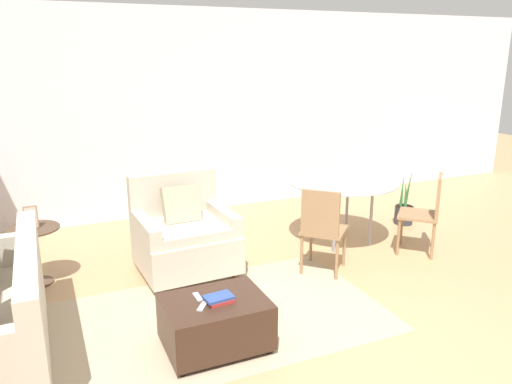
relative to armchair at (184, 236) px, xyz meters
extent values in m
plane|color=tan|center=(0.52, -1.94, -0.37)|extent=(20.00, 20.00, 0.00)
cube|color=white|center=(0.52, 1.92, 1.01)|extent=(12.00, 0.06, 2.75)
cube|color=tan|center=(-0.09, -1.05, -0.37)|extent=(2.96, 1.69, 0.00)
cube|color=beige|center=(-0.09, -1.69, -0.36)|extent=(2.90, 0.06, 0.00)
cube|color=beige|center=(-0.09, -1.47, -0.36)|extent=(2.90, 0.06, 0.00)
cube|color=beige|center=(-0.09, -1.26, -0.36)|extent=(2.90, 0.06, 0.00)
cube|color=beige|center=(-0.09, -1.05, -0.36)|extent=(2.90, 0.06, 0.00)
cube|color=beige|center=(-0.09, -0.84, -0.36)|extent=(2.90, 0.06, 0.00)
cube|color=beige|center=(-0.09, -0.63, -0.36)|extent=(2.90, 0.06, 0.00)
cube|color=beige|center=(-0.09, -0.42, -0.36)|extent=(2.90, 0.06, 0.00)
cube|color=beige|center=(-1.42, -1.04, 0.29)|extent=(0.14, 1.75, 0.44)
cube|color=beige|center=(0.00, -0.05, -0.12)|extent=(0.97, 0.90, 0.37)
cube|color=beige|center=(0.00, -0.08, 0.11)|extent=(0.72, 0.77, 0.10)
cube|color=beige|center=(-0.02, 0.32, 0.33)|extent=(0.93, 0.16, 0.55)
cube|color=beige|center=(-0.40, -0.07, 0.16)|extent=(0.16, 0.79, 0.20)
cube|color=beige|center=(0.41, -0.03, 0.16)|extent=(0.16, 0.79, 0.20)
cylinder|color=brown|center=(-0.37, -0.42, -0.34)|extent=(0.05, 0.05, 0.06)
cylinder|color=brown|center=(0.40, -0.38, -0.34)|extent=(0.05, 0.05, 0.06)
cylinder|color=brown|center=(-0.40, 0.28, -0.34)|extent=(0.05, 0.05, 0.06)
cylinder|color=brown|center=(0.37, 0.32, -0.34)|extent=(0.05, 0.05, 0.06)
cube|color=tan|center=(0.00, 0.06, 0.33)|extent=(0.38, 0.23, 0.38)
cube|color=#382319|center=(-0.18, -1.45, -0.15)|extent=(0.77, 0.58, 0.35)
cylinder|color=black|center=(-0.51, -1.70, -0.35)|extent=(0.04, 0.04, 0.04)
cylinder|color=black|center=(0.16, -1.70, -0.35)|extent=(0.04, 0.04, 0.04)
cylinder|color=black|center=(-0.51, -1.21, -0.35)|extent=(0.04, 0.04, 0.04)
cylinder|color=black|center=(0.16, -1.21, -0.35)|extent=(0.04, 0.04, 0.04)
cube|color=#B72D28|center=(-0.15, -1.48, 0.04)|extent=(0.20, 0.18, 0.02)
cube|color=#2D478C|center=(-0.16, -1.48, 0.06)|extent=(0.22, 0.16, 0.02)
cube|color=#B7B7BC|center=(-0.29, -1.51, 0.03)|extent=(0.12, 0.14, 0.01)
cube|color=#B7B7BC|center=(-0.28, -1.36, 0.03)|extent=(0.04, 0.14, 0.01)
cylinder|color=#4C3828|center=(-1.40, 0.27, 0.20)|extent=(0.49, 0.49, 0.02)
cylinder|color=#4C3828|center=(-1.40, 0.27, -0.08)|extent=(0.04, 0.04, 0.54)
cylinder|color=#4C3828|center=(-1.40, 0.27, -0.36)|extent=(0.27, 0.27, 0.02)
cube|color=#8C6647|center=(-1.40, 0.27, 0.31)|extent=(0.13, 0.06, 0.21)
cube|color=#B2A893|center=(-1.40, 0.27, 0.31)|extent=(0.10, 0.04, 0.19)
cube|color=#8C6647|center=(-1.40, 0.30, 0.26)|extent=(0.02, 0.04, 0.10)
cylinder|color=#99A8AD|center=(1.91, 0.03, 0.37)|extent=(1.26, 1.26, 0.01)
cylinder|color=#99999E|center=(1.67, -0.21, 0.00)|extent=(0.04, 0.04, 0.73)
cylinder|color=#99999E|center=(2.16, -0.21, 0.00)|extent=(0.04, 0.04, 0.73)
cylinder|color=#99999E|center=(1.67, 0.28, 0.00)|extent=(0.04, 0.04, 0.73)
cylinder|color=#99999E|center=(2.16, 0.28, 0.00)|extent=(0.04, 0.04, 0.73)
cube|color=#93704C|center=(1.31, -0.57, 0.07)|extent=(0.59, 0.59, 0.03)
cube|color=#93704C|center=(1.17, -0.71, 0.31)|extent=(0.29, 0.29, 0.45)
cylinder|color=#93704C|center=(1.56, -0.57, -0.16)|extent=(0.03, 0.03, 0.42)
cylinder|color=#93704C|center=(1.31, -0.32, -0.16)|extent=(0.03, 0.03, 0.42)
cylinder|color=#93704C|center=(1.31, -0.83, -0.16)|extent=(0.03, 0.03, 0.42)
cylinder|color=#93704C|center=(1.05, -0.57, -0.16)|extent=(0.03, 0.03, 0.42)
cube|color=#93704C|center=(2.52, -0.57, 0.07)|extent=(0.59, 0.59, 0.03)
cube|color=#93704C|center=(2.66, -0.71, 0.31)|extent=(0.29, 0.29, 0.45)
cylinder|color=#93704C|center=(2.52, -0.32, -0.16)|extent=(0.03, 0.03, 0.42)
cylinder|color=#93704C|center=(2.27, -0.57, -0.16)|extent=(0.03, 0.03, 0.42)
cylinder|color=#93704C|center=(2.78, -0.57, -0.16)|extent=(0.03, 0.03, 0.42)
cylinder|color=#93704C|center=(2.52, -0.83, -0.16)|extent=(0.03, 0.03, 0.42)
cylinder|color=#333338|center=(3.03, 0.25, -0.25)|extent=(0.24, 0.24, 0.24)
cylinder|color=black|center=(3.03, 0.25, -0.14)|extent=(0.22, 0.22, 0.02)
cone|color=#2D6B38|center=(3.08, 0.25, 0.11)|extent=(0.05, 0.12, 0.48)
cone|color=#2D6B38|center=(3.01, 0.28, 0.09)|extent=(0.07, 0.06, 0.44)
cone|color=#2D6B38|center=(3.00, 0.21, 0.06)|extent=(0.06, 0.06, 0.38)
camera|label=1|loc=(-1.26, -4.66, 1.81)|focal=35.00mm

